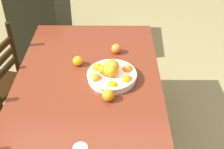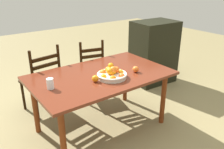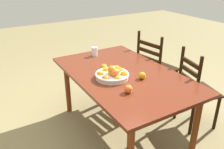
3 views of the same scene
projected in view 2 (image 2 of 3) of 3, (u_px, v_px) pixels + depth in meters
name	position (u px, v px, depth m)	size (l,w,h in m)	color
ground_plane	(102.00, 126.00, 3.01)	(12.00, 12.00, 0.00)	olive
dining_table	(101.00, 80.00, 2.76)	(1.60, 0.98, 0.73)	#602616
chair_near_window	(42.00, 81.00, 3.20)	(0.50, 0.50, 0.96)	black
chair_by_cabinet	(90.00, 71.00, 3.58)	(0.46, 0.46, 0.93)	black
cabinet	(154.00, 52.00, 4.12)	(0.73, 0.52, 1.08)	black
fruit_bowl	(112.00, 74.00, 2.62)	(0.34, 0.34, 0.14)	silver
orange_loose_0	(95.00, 79.00, 2.52)	(0.07, 0.07, 0.07)	orange
orange_loose_1	(136.00, 69.00, 2.77)	(0.07, 0.07, 0.07)	orange
orange_loose_2	(111.00, 66.00, 2.89)	(0.07, 0.07, 0.07)	orange
drinking_glass	(50.00, 84.00, 2.36)	(0.07, 0.07, 0.11)	silver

